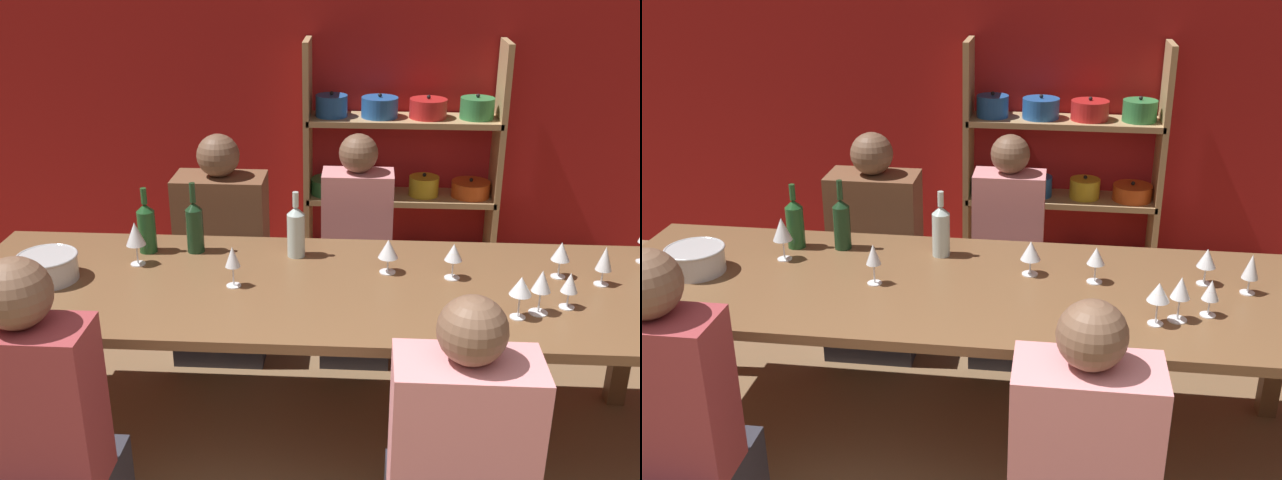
# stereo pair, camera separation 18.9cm
# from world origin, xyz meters

# --- Properties ---
(wall_back_red) EXTENTS (8.80, 0.06, 2.70)m
(wall_back_red) POSITION_xyz_m (0.00, 3.83, 1.35)
(wall_back_red) COLOR #A31919
(wall_back_red) RESTS_ON ground_plane
(shelf_unit) EXTENTS (1.20, 0.30, 1.48)m
(shelf_unit) POSITION_xyz_m (0.26, 3.63, 0.65)
(shelf_unit) COLOR tan
(shelf_unit) RESTS_ON ground_plane
(dining_table) EXTENTS (2.92, 0.95, 0.77)m
(dining_table) POSITION_xyz_m (-0.15, 1.83, 0.69)
(dining_table) COLOR brown
(dining_table) RESTS_ON ground_plane
(mixing_bowl) EXTENTS (0.24, 0.24, 0.11)m
(mixing_bowl) POSITION_xyz_m (-1.24, 1.80, 0.83)
(mixing_bowl) COLOR #B7BABC
(mixing_bowl) RESTS_ON dining_table
(wine_bottle_green) EXTENTS (0.08, 0.08, 0.29)m
(wine_bottle_green) POSITION_xyz_m (-0.91, 2.11, 0.88)
(wine_bottle_green) COLOR #1E4C23
(wine_bottle_green) RESTS_ON dining_table
(wine_bottle_dark) EXTENTS (0.08, 0.08, 0.29)m
(wine_bottle_dark) POSITION_xyz_m (-0.26, 2.10, 0.88)
(wine_bottle_dark) COLOR #B2C6C1
(wine_bottle_dark) RESTS_ON dining_table
(wine_bottle_amber) EXTENTS (0.08, 0.08, 0.32)m
(wine_bottle_amber) POSITION_xyz_m (-0.71, 2.12, 0.89)
(wine_bottle_amber) COLOR #19381E
(wine_bottle_amber) RESTS_ON dining_table
(wine_glass_empty_a) EXTENTS (0.06, 0.06, 0.16)m
(wine_glass_empty_a) POSITION_xyz_m (0.98, 1.90, 0.88)
(wine_glass_empty_a) COLOR white
(wine_glass_empty_a) RESTS_ON dining_table
(wine_glass_white_a) EXTENTS (0.07, 0.07, 0.17)m
(wine_glass_white_a) POSITION_xyz_m (0.68, 1.64, 0.89)
(wine_glass_white_a) COLOR white
(wine_glass_white_a) RESTS_ON dining_table
(wine_glass_white_b) EXTENTS (0.08, 0.08, 0.19)m
(wine_glass_white_b) POSITION_xyz_m (-0.92, 1.97, 0.90)
(wine_glass_white_b) COLOR white
(wine_glass_white_b) RESTS_ON dining_table
(wine_glass_white_c) EXTENTS (0.08, 0.08, 0.16)m
(wine_glass_white_c) POSITION_xyz_m (0.60, 1.60, 0.89)
(wine_glass_white_c) COLOR white
(wine_glass_white_c) RESTS_ON dining_table
(wine_glass_red_a) EXTENTS (0.06, 0.06, 0.14)m
(wine_glass_red_a) POSITION_xyz_m (0.80, 1.69, 0.86)
(wine_glass_red_a) COLOR white
(wine_glass_red_a) RESTS_ON dining_table
(wine_glass_white_d) EXTENTS (0.07, 0.07, 0.15)m
(wine_glass_white_d) POSITION_xyz_m (0.39, 1.92, 0.88)
(wine_glass_white_d) COLOR white
(wine_glass_white_d) RESTS_ON dining_table
(wine_glass_empty_b) EXTENTS (0.06, 0.06, 0.17)m
(wine_glass_empty_b) POSITION_xyz_m (-0.48, 1.79, 0.89)
(wine_glass_empty_b) COLOR white
(wine_glass_empty_b) RESTS_ON dining_table
(wine_glass_white_e) EXTENTS (0.08, 0.08, 0.15)m
(wine_glass_white_e) POSITION_xyz_m (0.13, 1.96, 0.87)
(wine_glass_white_e) COLOR white
(wine_glass_white_e) RESTS_ON dining_table
(wine_glass_white_f) EXTENTS (0.07, 0.07, 0.15)m
(wine_glass_white_f) POSITION_xyz_m (0.82, 1.96, 0.88)
(wine_glass_white_f) COLOR white
(wine_glass_white_f) RESTS_ON dining_table
(person_far_a) EXTENTS (0.35, 0.44, 1.18)m
(person_far_a) POSITION_xyz_m (-0.01, 2.63, 0.44)
(person_far_a) COLOR #2D2D38
(person_far_a) RESTS_ON ground_plane
(person_near_b) EXTENTS (0.39, 0.49, 1.22)m
(person_near_b) POSITION_xyz_m (-0.97, 1.01, 0.45)
(person_near_b) COLOR #2D2D38
(person_near_b) RESTS_ON ground_plane
(person_far_b) EXTENTS (0.46, 0.57, 1.15)m
(person_far_b) POSITION_xyz_m (-0.70, 2.67, 0.41)
(person_far_b) COLOR #2D2D38
(person_far_b) RESTS_ON ground_plane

